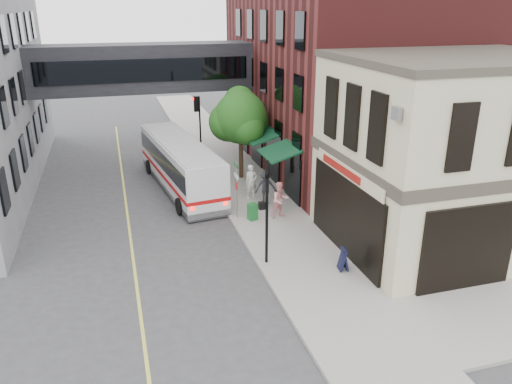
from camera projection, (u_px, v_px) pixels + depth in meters
ground at (272, 291)px, 19.25m from camera, size 120.00×120.00×0.00m
sidewalk_main at (234, 174)px, 32.32m from camera, size 4.00×60.00×0.15m
corner_building at (453, 154)px, 21.92m from camera, size 10.19×8.12×8.45m
brick_building at (347, 59)px, 32.87m from camera, size 13.76×18.00×14.00m
skyway_bridge at (143, 68)px, 32.32m from camera, size 14.00×3.18×3.00m
traffic_signal_near at (266, 200)px, 20.09m from camera, size 0.44×0.22×4.60m
traffic_signal_far at (198, 116)px, 33.40m from camera, size 0.53×0.28×4.50m
street_sign_pole at (237, 184)px, 24.95m from camera, size 0.08×0.75×3.00m
street_tree at (240, 117)px, 30.31m from camera, size 3.80×3.20×5.60m
lane_marking at (127, 209)px, 26.91m from camera, size 0.12×40.00×0.01m
bus at (180, 163)px, 29.40m from camera, size 3.70×10.82×2.85m
pedestrian_a at (251, 182)px, 27.73m from camera, size 0.76×0.56×1.93m
pedestrian_b at (280, 200)px, 25.23m from camera, size 1.02×0.86×1.88m
pedestrian_c at (266, 187)px, 26.95m from camera, size 1.30×0.89×1.86m
newspaper_box at (253, 212)px, 25.09m from camera, size 0.52×0.49×0.86m
sandwich_board at (343, 259)px, 20.34m from camera, size 0.42×0.58×0.94m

